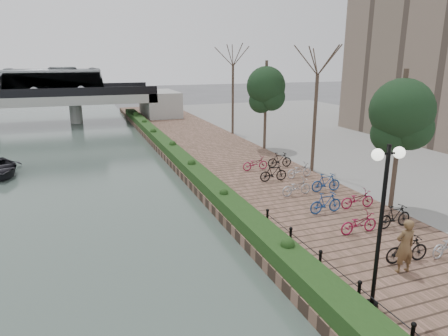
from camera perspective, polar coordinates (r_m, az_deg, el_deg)
promenade at (r=25.73m, az=3.04°, el=-0.84°), size 8.00×75.00×0.50m
inland_pavement at (r=35.08m, az=27.87°, el=1.77°), size 24.00×75.00×0.50m
hedge at (r=26.83m, az=-5.75°, el=0.99°), size 1.10×56.00×0.60m
chain_fence at (r=12.10m, az=21.78°, el=-18.78°), size 0.10×14.10×0.70m
lamppost at (r=11.53m, az=21.91°, el=-3.30°), size 1.02×0.32×4.78m
pedestrian at (r=14.71m, az=24.44°, el=-10.11°), size 0.74×0.53×1.88m
bicycle_parking at (r=19.65m, az=16.29°, el=-4.45°), size 2.40×17.32×1.00m
street_trees at (r=22.88m, az=17.31°, el=5.27°), size 3.20×37.12×6.80m
bridge at (r=50.97m, az=-29.22°, el=8.89°), size 36.00×10.77×6.50m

